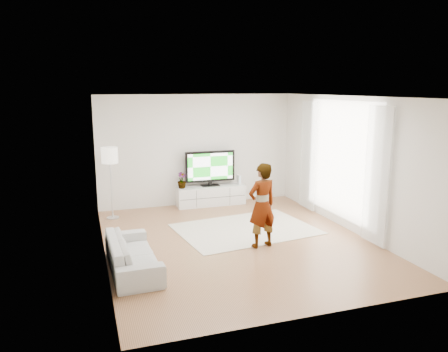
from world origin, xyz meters
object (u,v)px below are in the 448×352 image
object	(u,v)px
floor_lamp	(110,158)
rug	(245,229)
player	(262,205)
sofa	(133,254)
media_console	(211,195)
television	(210,167)

from	to	relation	value
floor_lamp	rug	bearing A→B (deg)	-33.35
player	sofa	world-z (taller)	player
media_console	rug	distance (m)	2.15
player	sofa	xyz separation A→B (m)	(-2.43, -0.29, -0.54)
media_console	floor_lamp	xyz separation A→B (m)	(-2.48, -0.41, 1.15)
television	floor_lamp	xyz separation A→B (m)	(-2.48, -0.44, 0.42)
rug	player	world-z (taller)	player
television	rug	bearing A→B (deg)	-86.25
media_console	television	distance (m)	0.73
media_console	rug	xyz separation A→B (m)	(0.14, -2.13, -0.24)
media_console	rug	bearing A→B (deg)	-86.21
sofa	floor_lamp	size ratio (longest dim) A/B	1.14
rug	television	bearing A→B (deg)	93.75
rug	sofa	bearing A→B (deg)	-151.81
rug	floor_lamp	world-z (taller)	floor_lamp
rug	player	xyz separation A→B (m)	(-0.08, -1.06, 0.81)
floor_lamp	player	bearing A→B (deg)	-47.63
media_console	rug	size ratio (longest dim) A/B	0.63
floor_lamp	sofa	bearing A→B (deg)	-88.05
television	sofa	world-z (taller)	television
television	sofa	xyz separation A→B (m)	(-2.38, -3.51, -0.71)
rug	floor_lamp	distance (m)	3.43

